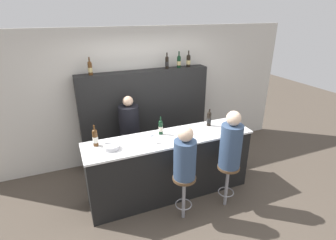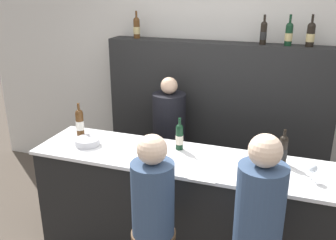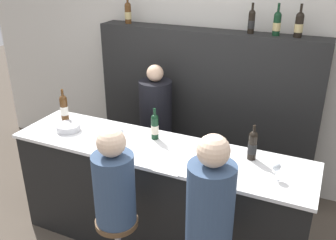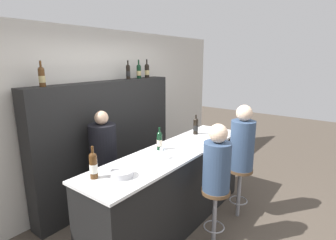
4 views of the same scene
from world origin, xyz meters
name	(u,v)px [view 2 (image 2 of 4)]	position (x,y,z in m)	size (l,w,h in m)	color
wall_back	(221,86)	(0.00, 1.76, 1.30)	(6.40, 0.05, 2.60)	beige
bar_counter	(184,210)	(0.00, 0.31, 0.52)	(2.66, 0.66, 1.04)	black
back_bar_cabinet	(215,123)	(0.00, 1.53, 0.92)	(2.49, 0.28, 1.84)	black
wine_bottle_counter_0	(80,122)	(-1.10, 0.46, 1.17)	(0.08, 0.08, 0.32)	#4C2D14
wine_bottle_counter_1	(179,136)	(-0.10, 0.46, 1.16)	(0.07, 0.07, 0.29)	black
wine_bottle_counter_2	(283,150)	(0.78, 0.46, 1.17)	(0.07, 0.07, 0.30)	black
wine_bottle_backbar_0	(137,27)	(-0.95, 1.53, 1.96)	(0.07, 0.07, 0.30)	#4C2D14
wine_bottle_backbar_1	(264,32)	(0.45, 1.53, 1.96)	(0.07, 0.07, 0.30)	black
wine_bottle_backbar_2	(289,34)	(0.70, 1.53, 1.96)	(0.07, 0.07, 0.30)	black
wine_bottle_backbar_3	(311,34)	(0.90, 1.53, 1.96)	(0.08, 0.08, 0.31)	black
wine_glass_0	(146,144)	(-0.32, 0.24, 1.15)	(0.07, 0.07, 0.15)	silver
wine_glass_1	(313,169)	(1.01, 0.24, 1.14)	(0.07, 0.07, 0.14)	silver
metal_bowl	(87,142)	(-0.91, 0.28, 1.07)	(0.23, 0.23, 0.06)	#B7B7BC
tasting_menu	(206,172)	(0.24, 0.11, 1.04)	(0.21, 0.30, 0.00)	white
guest_seated_left	(153,192)	(-0.05, -0.31, 1.05)	(0.31, 0.31, 0.77)	#334766
guest_seated_right	(260,205)	(0.69, -0.31, 1.10)	(0.32, 0.32, 0.87)	#334766
bartender	(169,149)	(-0.43, 1.15, 0.69)	(0.36, 0.36, 1.51)	black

